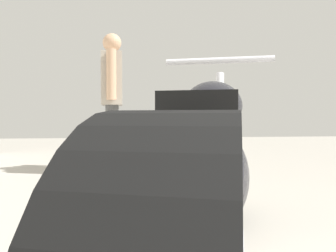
# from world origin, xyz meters

# --- Properties ---
(ground_plane) EXTENTS (15.22, 15.22, 0.00)m
(ground_plane) POSITION_xyz_m (0.00, 3.03, 0.00)
(ground_plane) COLOR #9E998E
(motorcycle_maroon_cruiser) EXTENTS (0.94, 2.03, 0.97)m
(motorcycle_maroon_cruiser) POSITION_xyz_m (-0.50, 1.58, 0.40)
(motorcycle_maroon_cruiser) COLOR black
(motorcycle_maroon_cruiser) RESTS_ON ground_plane
(mechanic_in_blue) EXTENTS (0.24, 0.64, 1.59)m
(mechanic_in_blue) POSITION_xyz_m (-1.00, 4.20, 0.90)
(mechanic_in_blue) COLOR #4C4C4C
(mechanic_in_blue) RESTS_ON ground_plane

